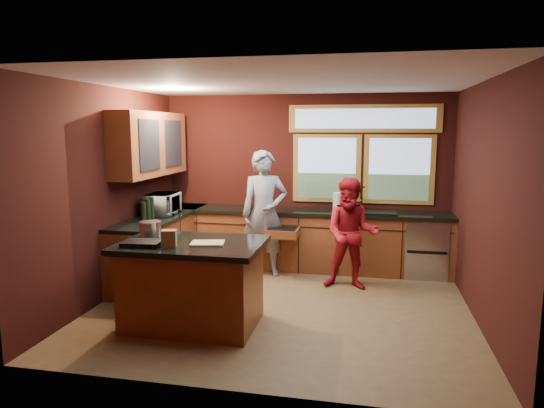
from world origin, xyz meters
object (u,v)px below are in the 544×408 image
(person_grey, at_px, (264,214))
(cutting_board, at_px, (207,243))
(island, at_px, (193,283))
(person_red, at_px, (351,234))
(stock_pot, at_px, (150,229))

(person_grey, distance_m, cutting_board, 2.05)
(island, height_order, person_red, person_red)
(island, height_order, stock_pot, stock_pot)
(person_red, distance_m, cutting_board, 2.23)
(person_red, xyz_separation_m, cutting_board, (-1.46, -1.67, 0.19))
(person_grey, xyz_separation_m, cutting_board, (-0.18, -2.05, 0.03))
(stock_pot, bearing_deg, person_grey, 63.38)
(island, bearing_deg, cutting_board, -14.04)
(island, bearing_deg, person_red, 44.29)
(person_red, relative_size, cutting_board, 4.35)
(cutting_board, bearing_deg, person_red, 48.82)
(person_grey, bearing_deg, person_red, -36.57)
(person_red, relative_size, stock_pot, 6.34)
(person_grey, xyz_separation_m, person_red, (1.28, -0.38, -0.17))
(person_red, height_order, stock_pot, person_red)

